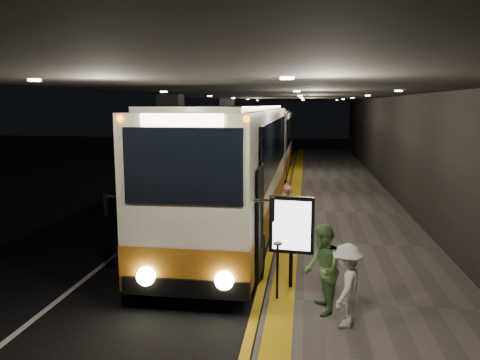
# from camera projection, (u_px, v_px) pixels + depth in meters

# --- Properties ---
(ground) EXTENTS (90.00, 90.00, 0.00)m
(ground) POSITION_uv_depth(u_px,v_px,m) (185.00, 252.00, 12.99)
(ground) COLOR black
(lane_line_white) EXTENTS (0.12, 50.00, 0.01)m
(lane_line_white) POSITION_uv_depth(u_px,v_px,m) (173.00, 210.00, 18.13)
(lane_line_white) COLOR silver
(lane_line_white) RESTS_ON ground
(kerb_stripe_yellow) EXTENTS (0.18, 50.00, 0.01)m
(kerb_stripe_yellow) POSITION_uv_depth(u_px,v_px,m) (280.00, 213.00, 17.55)
(kerb_stripe_yellow) COLOR gold
(kerb_stripe_yellow) RESTS_ON ground
(sidewalk) EXTENTS (4.50, 50.00, 0.15)m
(sidewalk) POSITION_uv_depth(u_px,v_px,m) (345.00, 214.00, 17.21)
(sidewalk) COLOR #514C44
(sidewalk) RESTS_ON ground
(tactile_strip) EXTENTS (0.50, 50.00, 0.01)m
(tactile_strip) POSITION_uv_depth(u_px,v_px,m) (293.00, 210.00, 17.46)
(tactile_strip) COLOR gold
(tactile_strip) RESTS_ON sidewalk
(terminal_wall) EXTENTS (0.10, 50.00, 6.00)m
(terminal_wall) POSITION_uv_depth(u_px,v_px,m) (413.00, 135.00, 16.44)
(terminal_wall) COLOR black
(terminal_wall) RESTS_ON ground
(support_columns) EXTENTS (0.80, 24.80, 4.40)m
(support_columns) POSITION_uv_depth(u_px,v_px,m) (172.00, 157.00, 16.76)
(support_columns) COLOR black
(support_columns) RESTS_ON ground
(canopy) EXTENTS (9.00, 50.00, 0.40)m
(canopy) POSITION_uv_depth(u_px,v_px,m) (286.00, 89.00, 16.80)
(canopy) COLOR black
(canopy) RESTS_ON support_columns
(coach_main) EXTENTS (2.67, 12.53, 3.89)m
(coach_main) POSITION_uv_depth(u_px,v_px,m) (234.00, 174.00, 14.77)
(coach_main) COLOR beige
(coach_main) RESTS_ON ground
(coach_second) EXTENTS (2.39, 11.41, 3.58)m
(coach_second) POSITION_uv_depth(u_px,v_px,m) (269.00, 144.00, 27.85)
(coach_second) COLOR beige
(coach_second) RESTS_ON ground
(passenger_boarding) EXTENTS (0.53, 0.66, 1.57)m
(passenger_boarding) POSITION_uv_depth(u_px,v_px,m) (289.00, 211.00, 13.83)
(passenger_boarding) COLOR #C6605C
(passenger_boarding) RESTS_ON sidewalk
(passenger_waiting_green) EXTENTS (0.60, 0.88, 1.70)m
(passenger_waiting_green) POSITION_uv_depth(u_px,v_px,m) (322.00, 269.00, 8.75)
(passenger_waiting_green) COLOR #528047
(passenger_waiting_green) RESTS_ON sidewalk
(passenger_waiting_white) EXTENTS (0.72, 1.06, 1.50)m
(passenger_waiting_white) POSITION_uv_depth(u_px,v_px,m) (347.00, 285.00, 8.23)
(passenger_waiting_white) COLOR silver
(passenger_waiting_white) RESTS_ON sidewalk
(bag_polka) EXTENTS (0.30, 0.16, 0.34)m
(bag_polka) POSITION_uv_depth(u_px,v_px,m) (344.00, 311.00, 8.53)
(bag_polka) COLOR black
(bag_polka) RESTS_ON sidewalk
(info_sign) EXTENTS (0.95, 0.20, 2.00)m
(info_sign) POSITION_uv_depth(u_px,v_px,m) (292.00, 227.00, 9.84)
(info_sign) COLOR black
(info_sign) RESTS_ON sidewalk
(stanchion_post) EXTENTS (0.05, 0.05, 1.16)m
(stanchion_post) POSITION_uv_depth(u_px,v_px,m) (277.00, 271.00, 9.39)
(stanchion_post) COLOR black
(stanchion_post) RESTS_ON sidewalk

